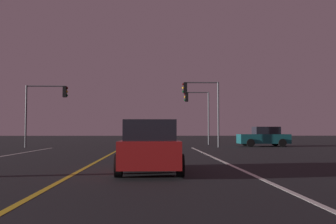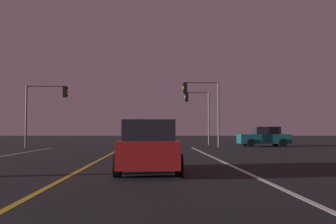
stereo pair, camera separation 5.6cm
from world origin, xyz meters
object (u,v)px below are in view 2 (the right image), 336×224
object	(u,v)px
traffic_light_near_left	(47,101)
car_crossing_side	(264,137)
street_lamp_right_near	(325,9)
traffic_light_far_right	(197,106)
car_lead_same_lane	(149,147)
traffic_light_near_right	(201,99)

from	to	relation	value
traffic_light_near_left	car_crossing_side	bearing A→B (deg)	5.00
car_crossing_side	street_lamp_right_near	xyz separation A→B (m)	(-4.72, -21.93, 3.92)
car_crossing_side	traffic_light_far_right	size ratio (longest dim) A/B	0.84
car_crossing_side	street_lamp_right_near	distance (m)	22.77
car_lead_same_lane	traffic_light_near_left	distance (m)	20.24
car_lead_same_lane	traffic_light_near_left	size ratio (longest dim) A/B	0.86
traffic_light_near_right	traffic_light_far_right	size ratio (longest dim) A/B	1.05
car_crossing_side	traffic_light_near_left	size ratio (longest dim) A/B	0.86
car_lead_same_lane	traffic_light_far_right	bearing A→B (deg)	-10.24
car_lead_same_lane	traffic_light_near_right	bearing A→B (deg)	-12.39
traffic_light_near_left	traffic_light_near_right	bearing A→B (deg)	0.00
car_lead_same_lane	traffic_light_near_left	world-z (taller)	traffic_light_near_left
traffic_light_near_left	traffic_light_far_right	xyz separation A→B (m)	(12.79, 5.50, 0.02)
traffic_light_near_right	traffic_light_near_left	xyz separation A→B (m)	(-12.50, 0.00, -0.23)
traffic_light_near_right	traffic_light_far_right	world-z (taller)	traffic_light_near_right
car_lead_same_lane	traffic_light_near_left	bearing A→B (deg)	25.20
car_crossing_side	traffic_light_far_right	distance (m)	7.28
traffic_light_near_right	traffic_light_far_right	distance (m)	5.51
car_crossing_side	car_lead_same_lane	bearing A→B (deg)	63.94
car_crossing_side	traffic_light_near_right	distance (m)	6.68
car_lead_same_lane	traffic_light_near_right	distance (m)	18.82
car_crossing_side	street_lamp_right_near	world-z (taller)	street_lamp_right_near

